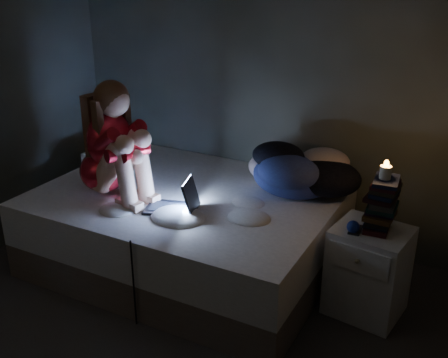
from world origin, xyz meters
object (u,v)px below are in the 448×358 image
Objects in this scene: bed at (188,228)px; woman at (102,137)px; laptop at (170,194)px; nightstand at (368,271)px; candle at (385,172)px; phone at (356,231)px.

woman reaches higher than bed.
laptop is 1.40m from nightstand.
nightstand reaches higher than bed.
candle is at bearing 18.85° from woman.
laptop is 1.25m from phone.
nightstand is at bearing -153.34° from candle.
woman is at bearing 175.15° from phone.
candle is (1.39, 0.03, 0.70)m from bed.
bed is 15.15× the size of phone.
bed is 0.93m from woman.
laptop is at bearing -158.40° from nightstand.
nightstand is 7.57× the size of candle.
candle reaches higher than bed.
woman is 1.93m from candle.
bed is 2.47× the size of woman.
laptop is at bearing 179.40° from phone.
woman is at bearing -170.74° from candle.
candle is at bearing 34.52° from nightstand.
laptop is 0.57× the size of nightstand.
candle reaches higher than nightstand.
nightstand is 4.33× the size of phone.
woman reaches higher than phone.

